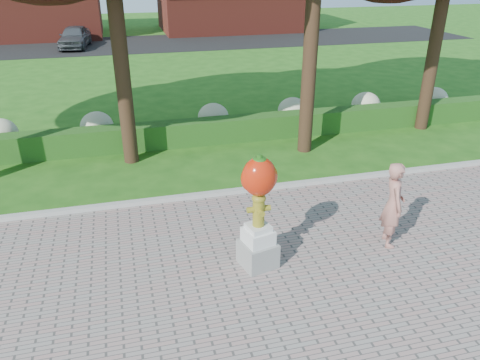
# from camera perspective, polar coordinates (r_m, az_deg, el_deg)

# --- Properties ---
(ground) EXTENTS (100.00, 100.00, 0.00)m
(ground) POSITION_cam_1_polar(r_m,az_deg,el_deg) (9.82, 0.57, -9.91)
(ground) COLOR #205615
(ground) RESTS_ON ground
(curb) EXTENTS (40.00, 0.18, 0.15)m
(curb) POSITION_cam_1_polar(r_m,az_deg,el_deg) (12.28, -3.08, -1.74)
(curb) COLOR #ADADA5
(curb) RESTS_ON ground
(lawn_hedge) EXTENTS (24.00, 0.70, 0.80)m
(lawn_hedge) POSITION_cam_1_polar(r_m,az_deg,el_deg) (15.78, -6.10, 5.76)
(lawn_hedge) COLOR #204A15
(lawn_hedge) RESTS_ON ground
(hydrangea_row) EXTENTS (20.10, 1.10, 0.99)m
(hydrangea_row) POSITION_cam_1_polar(r_m,az_deg,el_deg) (16.76, -4.72, 7.53)
(hydrangea_row) COLOR #BBBC90
(hydrangea_row) RESTS_ON ground
(street) EXTENTS (50.00, 8.00, 0.02)m
(street) POSITION_cam_1_polar(r_m,az_deg,el_deg) (36.23, -11.52, 15.97)
(street) COLOR black
(street) RESTS_ON ground
(hydrant_sculpture) EXTENTS (0.79, 0.79, 2.41)m
(hydrant_sculpture) POSITION_cam_1_polar(r_m,az_deg,el_deg) (8.99, 2.29, -3.59)
(hydrant_sculpture) COLOR gray
(hydrant_sculpture) RESTS_ON walkway
(woman) EXTENTS (0.63, 0.79, 1.90)m
(woman) POSITION_cam_1_polar(r_m,az_deg,el_deg) (10.37, 18.17, -2.85)
(woman) COLOR #B17265
(woman) RESTS_ON walkway
(parked_car) EXTENTS (2.32, 4.55, 1.48)m
(parked_car) POSITION_cam_1_polar(r_m,az_deg,el_deg) (35.62, -19.52, 16.14)
(parked_car) COLOR #464A4F
(parked_car) RESTS_ON street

